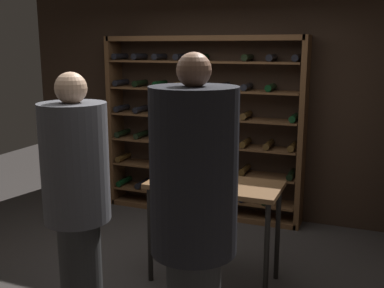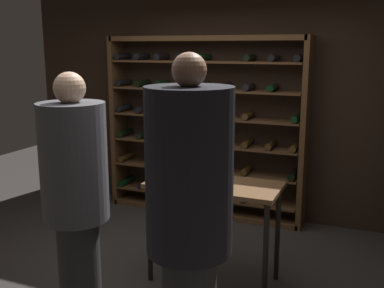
% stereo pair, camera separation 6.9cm
% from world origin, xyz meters
% --- Properties ---
extents(ground_plane, '(9.82, 9.82, 0.00)m').
position_xyz_m(ground_plane, '(0.00, 0.00, 0.00)').
color(ground_plane, '#383330').
extents(back_wall, '(5.37, 0.10, 2.90)m').
position_xyz_m(back_wall, '(0.00, 1.91, 1.45)').
color(back_wall, '#332319').
rests_on(back_wall, ground).
extents(wine_rack, '(2.47, 0.32, 2.17)m').
position_xyz_m(wine_rack, '(-0.22, 1.70, 1.08)').
color(wine_rack, brown).
rests_on(wine_rack, ground).
extents(tasting_table, '(1.13, 0.55, 0.91)m').
position_xyz_m(tasting_table, '(0.49, 0.16, 0.79)').
color(tasting_table, brown).
rests_on(tasting_table, ground).
extents(person_guest_plum_blouse, '(0.50, 0.50, 2.02)m').
position_xyz_m(person_guest_plum_blouse, '(0.79, -1.09, 1.12)').
color(person_guest_plum_blouse, '#2E2E2E').
rests_on(person_guest_plum_blouse, ground).
extents(person_bystander_dark_jacket, '(0.49, 0.49, 1.88)m').
position_xyz_m(person_bystander_dark_jacket, '(-0.26, -0.76, 1.03)').
color(person_bystander_dark_jacket, '#2F2F2F').
rests_on(person_bystander_dark_jacket, ground).
extents(wine_bottle_black_capsule, '(0.08, 0.08, 0.37)m').
position_xyz_m(wine_bottle_black_capsule, '(0.15, 0.11, 1.05)').
color(wine_bottle_black_capsule, black).
rests_on(wine_bottle_black_capsule, tasting_table).
extents(wine_bottle_red_label, '(0.07, 0.07, 0.39)m').
position_xyz_m(wine_bottle_red_label, '(0.26, 0.34, 1.05)').
color(wine_bottle_red_label, '#4C3314').
rests_on(wine_bottle_red_label, tasting_table).
extents(wine_bottle_green_slim, '(0.08, 0.08, 0.34)m').
position_xyz_m(wine_bottle_green_slim, '(0.21, -0.04, 1.03)').
color(wine_bottle_green_slim, '#4C3314').
rests_on(wine_bottle_green_slim, tasting_table).
extents(wine_glass_stemmed_right, '(0.08, 0.08, 0.16)m').
position_xyz_m(wine_glass_stemmed_right, '(0.06, 0.16, 1.02)').
color(wine_glass_stemmed_right, silver).
rests_on(wine_glass_stemmed_right, tasting_table).
extents(wine_glass_stemmed_left, '(0.08, 0.08, 0.16)m').
position_xyz_m(wine_glass_stemmed_left, '(0.63, 0.12, 1.02)').
color(wine_glass_stemmed_left, silver).
rests_on(wine_glass_stemmed_left, tasting_table).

